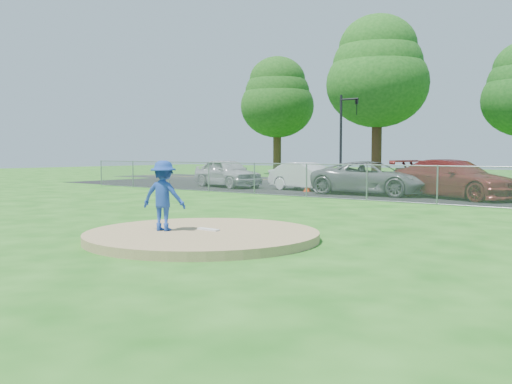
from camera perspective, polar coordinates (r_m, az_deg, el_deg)
ground at (r=21.60m, az=13.28°, el=-1.48°), size 120.00×120.00×0.00m
pitchers_mound at (r=13.28m, az=-5.37°, el=-4.35°), size 5.40×5.40×0.20m
pitching_rubber at (r=13.40m, az=-4.78°, el=-3.75°), size 0.60×0.15×0.04m
chain_link_fence at (r=23.37m, az=15.38°, el=0.73°), size 40.00×0.06×1.50m
parking_lot at (r=27.61m, az=19.00°, el=-0.41°), size 50.00×8.00×0.01m
street at (r=34.76m, az=23.09°, el=0.35°), size 60.00×7.00×0.01m
tree_far_left at (r=52.89m, az=2.14°, el=9.46°), size 6.72×6.72×10.74m
tree_left at (r=45.62m, az=12.07°, el=11.74°), size 7.84×7.84×12.53m
traffic_signal_left at (r=36.22m, az=8.81°, el=6.07°), size 1.28×0.20×5.60m
pitcher at (r=13.42m, az=-9.22°, el=-0.36°), size 1.20×0.94×1.63m
traffic_cone at (r=29.32m, az=5.19°, el=0.72°), size 0.36×0.36×0.69m
parked_car_silver at (r=33.08m, az=-2.89°, el=1.94°), size 5.18×3.10×1.65m
parked_car_white at (r=30.14m, az=5.23°, el=1.56°), size 4.65×2.15×1.47m
parked_car_gray at (r=27.63m, az=11.55°, el=1.39°), size 5.83×2.92×1.59m
parked_car_darkred at (r=26.43m, az=19.23°, el=1.25°), size 6.31×4.09×1.70m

